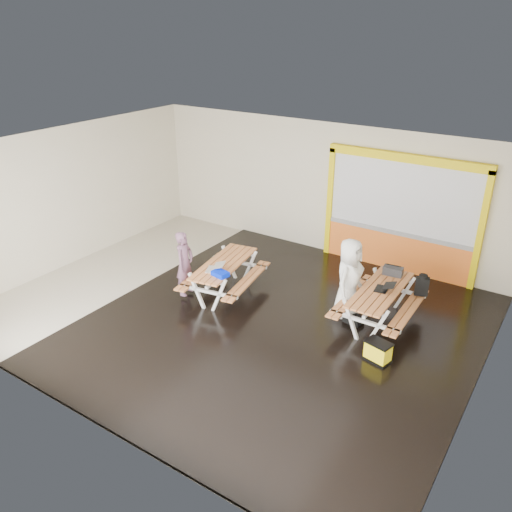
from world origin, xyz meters
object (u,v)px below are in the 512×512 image
Objects in this scene: laptop_left at (215,268)px; dark_case at (354,319)px; picnic_table_left at (224,270)px; fluke_bag at (378,352)px; picnic_table_right at (380,297)px; toolbox at (393,271)px; person_right at (349,280)px; blue_pouch at (220,274)px; person_left at (185,263)px; backpack at (422,285)px; laptop_right at (384,288)px.

laptop_left is 1.34× the size of dark_case.
picnic_table_left is 3.08m from dark_case.
dark_case is 0.71× the size of fluke_bag.
picnic_table_right is 4.08× the size of fluke_bag.
toolbox reaches higher than picnic_table_right.
picnic_table_right is 1.41m from fluke_bag.
person_right is 2.89m from laptop_left.
picnic_table_left is 0.70m from blue_pouch.
person_right is 4.84× the size of dark_case.
person_left is 5.14m from backpack.
backpack is at bearing -58.65° from person_right.
laptop_right is 0.82× the size of fluke_bag.
backpack reaches higher than fluke_bag.
fluke_bag is (3.85, -0.10, -0.64)m from laptop_left.
laptop_right is (0.07, -0.01, 0.25)m from picnic_table_right.
picnic_table_left is at bearing -167.64° from picnic_table_right.
blue_pouch is 0.92× the size of dark_case.
backpack is at bearing 54.92° from laptop_right.
picnic_table_right is at bearing -85.57° from person_right.
picnic_table_right is 4.97× the size of laptop_right.
picnic_table_right is at bearing -128.99° from backpack.
dark_case is at bearing -129.20° from person_right.
backpack is at bearing -76.76° from person_left.
backpack is at bearing 25.88° from laptop_left.
blue_pouch is (0.26, -0.15, -0.00)m from laptop_left.
backpack reaches higher than laptop_left.
toolbox is at bearing 29.67° from laptop_left.
picnic_table_left is 5.33× the size of laptop_right.
dark_case is (0.26, -0.20, -0.77)m from person_right.
picnic_table_right is at bearing -82.73° from person_left.
picnic_table_left is at bearing 102.58° from person_right.
picnic_table_left is 6.13× the size of dark_case.
laptop_left is at bearing 110.89° from person_right.
person_right reaches higher than person_left.
laptop_left is at bearing -160.86° from picnic_table_right.
laptop_left is 4.41m from backpack.
backpack is (0.64, 0.03, -0.16)m from toolbox.
picnic_table_left is 4.99× the size of backpack.
laptop_left is at bearing -161.40° from laptop_right.
toolbox reaches higher than laptop_left.
person_right reaches higher than picnic_table_left.
laptop_right is 1.15× the size of dark_case.
person_right is at bearing 134.52° from fluke_bag.
picnic_table_left is 1.54× the size of person_left.
blue_pouch is (-3.16, -1.31, -0.02)m from laptop_right.
person_left is at bearing -179.23° from fluke_bag.
laptop_left is 3.16m from dark_case.
dark_case is at bearing 16.86° from laptop_left.
person_left is 0.99m from blue_pouch.
picnic_table_right is at bearing 19.14° from laptop_left.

